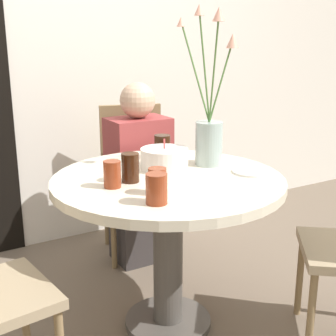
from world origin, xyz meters
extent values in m
plane|color=#6B5B4C|center=(0.00, 0.00, 0.00)|extent=(16.00, 16.00, 0.00)
cube|color=silver|center=(0.00, 1.23, 1.30)|extent=(8.00, 0.05, 2.60)
cylinder|color=beige|center=(0.00, 0.00, 0.71)|extent=(1.01, 1.01, 0.04)
cylinder|color=#4C4742|center=(0.00, 0.00, 0.36)|extent=(0.13, 0.13, 0.66)
cylinder|color=#4C4742|center=(0.00, 0.00, 0.01)|extent=(0.40, 0.40, 0.03)
cube|color=#9E896B|center=(0.22, 0.75, 0.43)|extent=(0.50, 0.50, 0.04)
cube|color=olive|center=(0.27, 0.93, 0.68)|extent=(0.37, 0.14, 0.46)
cylinder|color=olive|center=(0.01, 0.64, 0.20)|extent=(0.03, 0.03, 0.41)
cylinder|color=olive|center=(0.34, 0.54, 0.20)|extent=(0.03, 0.03, 0.41)
cylinder|color=olive|center=(0.11, 0.97, 0.20)|extent=(0.03, 0.03, 0.41)
cylinder|color=olive|center=(0.43, 0.87, 0.20)|extent=(0.03, 0.03, 0.41)
cylinder|color=olive|center=(-0.63, 0.09, 0.20)|extent=(0.03, 0.03, 0.41)
cylinder|color=olive|center=(0.59, -0.25, 0.20)|extent=(0.03, 0.03, 0.41)
cylinder|color=olive|center=(0.38, -0.51, 0.20)|extent=(0.03, 0.03, 0.41)
cylinder|color=white|center=(0.05, 0.12, 0.77)|extent=(0.22, 0.22, 0.09)
cylinder|color=#E54C4C|center=(0.05, 0.12, 0.84)|extent=(0.01, 0.01, 0.04)
cylinder|color=#9EB2AD|center=(0.27, 0.08, 0.83)|extent=(0.13, 0.13, 0.20)
cylinder|color=#4C7538|center=(0.24, 0.17, 1.15)|extent=(0.06, 0.18, 0.45)
cone|color=#E0997F|center=(0.22, 0.25, 1.38)|extent=(0.04, 0.04, 0.04)
cylinder|color=#4C7538|center=(0.25, 0.03, 1.17)|extent=(0.04, 0.11, 0.47)
cone|color=#E0997F|center=(0.23, -0.02, 1.40)|extent=(0.05, 0.05, 0.06)
cylinder|color=#4C7538|center=(0.25, 0.10, 1.18)|extent=(0.05, 0.05, 0.50)
cone|color=#E0997F|center=(0.23, 0.12, 1.42)|extent=(0.05, 0.05, 0.05)
cylinder|color=#4C7538|center=(0.32, 0.07, 1.11)|extent=(0.11, 0.02, 0.36)
cone|color=#E0997F|center=(0.38, 0.06, 1.29)|extent=(0.06, 0.06, 0.06)
cylinder|color=white|center=(0.36, -0.13, 0.73)|extent=(0.17, 0.17, 0.01)
cylinder|color=maroon|center=(-0.20, -0.27, 0.78)|extent=(0.08, 0.08, 0.11)
cylinder|color=maroon|center=(-0.15, -0.17, 0.78)|extent=(0.07, 0.07, 0.10)
cylinder|color=maroon|center=(-0.27, -0.01, 0.78)|extent=(0.07, 0.07, 0.11)
cylinder|color=#33190C|center=(0.14, 0.30, 0.78)|extent=(0.08, 0.08, 0.12)
cylinder|color=#33190C|center=(-0.17, 0.02, 0.79)|extent=(0.07, 0.07, 0.12)
cube|color=#383333|center=(0.20, 0.68, 0.22)|extent=(0.31, 0.24, 0.45)
cube|color=#993838|center=(0.20, 0.68, 0.66)|extent=(0.34, 0.24, 0.42)
sphere|color=#D1A889|center=(0.20, 0.68, 0.97)|extent=(0.20, 0.20, 0.20)
camera|label=1|loc=(-0.98, -1.67, 1.31)|focal=50.00mm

